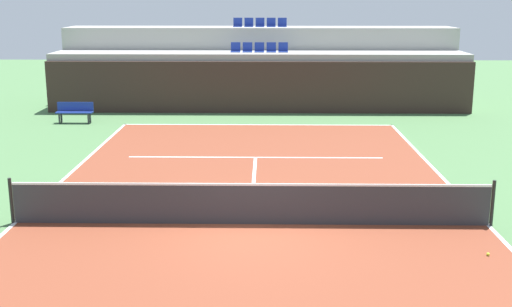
{
  "coord_description": "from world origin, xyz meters",
  "views": [
    {
      "loc": [
        0.37,
        -14.25,
        5.11
      ],
      "look_at": [
        0.09,
        2.0,
        1.2
      ],
      "focal_mm": 45.95,
      "sensor_mm": 36.0,
      "label": 1
    }
  ],
  "objects": [
    {
      "name": "ground_plane",
      "position": [
        0.0,
        0.0,
        0.0
      ],
      "size": [
        80.0,
        80.0,
        0.0
      ],
      "primitive_type": "plane",
      "color": "#477042"
    },
    {
      "name": "service_line_far",
      "position": [
        0.0,
        6.4,
        0.01
      ],
      "size": [
        8.26,
        0.1,
        0.0
      ],
      "primitive_type": "cube",
      "color": "white",
      "rests_on": "court_surface"
    },
    {
      "name": "stands_tier_upper",
      "position": [
        0.0,
        18.62,
        1.82
      ],
      "size": [
        19.04,
        2.4,
        3.64
      ],
      "primitive_type": "cube",
      "color": "#9E9E99",
      "rests_on": "ground_plane"
    },
    {
      "name": "seating_row_lower",
      "position": [
        -0.0,
        16.31,
        2.72
      ],
      "size": [
        2.65,
        0.44,
        0.44
      ],
      "color": "navy",
      "rests_on": "stands_tier_lower"
    },
    {
      "name": "sideline_right",
      "position": [
        5.45,
        0.0,
        0.01
      ],
      "size": [
        0.1,
        24.0,
        0.0
      ],
      "primitive_type": "cube",
      "color": "white",
      "rests_on": "court_surface"
    },
    {
      "name": "back_wall",
      "position": [
        0.0,
        14.87,
        1.15
      ],
      "size": [
        19.04,
        0.3,
        2.3
      ],
      "primitive_type": "cube",
      "color": "#33231E",
      "rests_on": "ground_plane"
    },
    {
      "name": "tennis_net",
      "position": [
        0.0,
        0.0,
        0.51
      ],
      "size": [
        11.08,
        0.08,
        1.07
      ],
      "color": "black",
      "rests_on": "court_surface"
    },
    {
      "name": "seating_row_upper",
      "position": [
        -0.0,
        18.71,
        3.76
      ],
      "size": [
        2.65,
        0.44,
        0.44
      ],
      "color": "navy",
      "rests_on": "stands_tier_upper"
    },
    {
      "name": "stands_tier_lower",
      "position": [
        0.0,
        16.22,
        1.3
      ],
      "size": [
        19.04,
        2.4,
        2.6
      ],
      "primitive_type": "cube",
      "color": "#9E9E99",
      "rests_on": "ground_plane"
    },
    {
      "name": "sideline_left",
      "position": [
        -5.45,
        0.0,
        0.01
      ],
      "size": [
        0.1,
        24.0,
        0.0
      ],
      "primitive_type": "cube",
      "color": "white",
      "rests_on": "court_surface"
    },
    {
      "name": "baseline_far",
      "position": [
        0.0,
        11.95,
        0.01
      ],
      "size": [
        11.0,
        0.1,
        0.0
      ],
      "primitive_type": "cube",
      "color": "white",
      "rests_on": "court_surface"
    },
    {
      "name": "tennis_ball_0",
      "position": [
        4.85,
        -1.81,
        0.04
      ],
      "size": [
        0.07,
        0.07,
        0.07
      ],
      "primitive_type": "sphere",
      "color": "#CCE033",
      "rests_on": "court_surface"
    },
    {
      "name": "player_bench",
      "position": [
        -7.59,
        12.33,
        0.51
      ],
      "size": [
        1.5,
        0.4,
        0.85
      ],
      "color": "navy",
      "rests_on": "ground_plane"
    },
    {
      "name": "centre_service_line",
      "position": [
        0.0,
        3.2,
        0.01
      ],
      "size": [
        0.1,
        6.4,
        0.0
      ],
      "primitive_type": "cube",
      "color": "white",
      "rests_on": "court_surface"
    },
    {
      "name": "court_surface",
      "position": [
        0.0,
        0.0,
        0.01
      ],
      "size": [
        11.0,
        24.0,
        0.01
      ],
      "primitive_type": "cube",
      "color": "brown",
      "rests_on": "ground_plane"
    }
  ]
}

